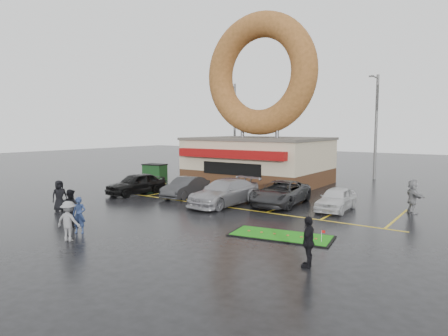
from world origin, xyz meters
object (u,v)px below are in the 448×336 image
Objects in this scene: car_silver at (224,192)px; putting_green at (281,236)px; donut_shop at (259,128)px; car_white at (336,199)px; person_blue at (79,215)px; car_grey at (281,193)px; person_cameraman at (308,242)px; streetlight_mid at (376,124)px; dumpster at (155,172)px; car_dgrey at (186,187)px; streetlight_left at (234,125)px; car_black at (136,184)px.

car_silver is 1.16× the size of putting_green.
putting_green is (8.80, -13.34, -4.43)m from donut_shop.
donut_shop is 2.63× the size of car_silver.
person_blue is (-7.34, -10.89, 0.15)m from car_white.
putting_green is at bearing -31.65° from car_silver.
person_cameraman is at bearing -63.09° from car_grey.
streetlight_mid is 5.00× the size of dumpster.
person_cameraman is 0.93× the size of dumpster.
person_cameraman reaches higher than person_blue.
putting_green is (9.37, -4.94, -0.61)m from car_dgrey.
car_dgrey is 0.89× the size of putting_green.
streetlight_left reaches higher than car_silver.
car_black is 7.04m from car_silver.
car_white is 2.05× the size of dumpster.
person_cameraman is at bearing -22.73° from person_blue.
donut_shop reaches higher than car_grey.
donut_shop is 10.59m from streetlight_mid.
car_black is at bearing -171.37° from car_grey.
person_cameraman is (11.17, -16.10, -3.63)m from donut_shop.
streetlight_mid is 2.13× the size of car_black.
donut_shop is at bearing -155.83° from person_cameraman.
streetlight_left is at bearing 106.66° from car_dgrey.
streetlight_left is 26.14m from putting_green.
person_blue is at bearing -125.90° from car_white.
car_black is 3.63m from car_dgrey.
car_silver is at bearing -71.82° from donut_shop.
streetlight_left is 26.45m from person_blue.
car_silver reaches higher than car_grey.
dumpster is (-9.78, 14.33, -0.13)m from person_blue.
streetlight_left is 1.75× the size of car_silver.
car_black is at bearing -168.89° from car_dgrey.
car_dgrey is 2.36× the size of person_cameraman.
donut_shop reaches higher than putting_green.
donut_shop reaches higher than streetlight_mid.
donut_shop is 9.87m from streetlight_left.
streetlight_left is at bearing 135.22° from donut_shop.
car_grey is (9.66, 2.32, -0.03)m from car_black.
person_blue reaches higher than car_dgrey.
streetlight_mid is 21.88m from putting_green.
car_silver is at bearing -17.50° from car_dgrey.
dumpster is 19.74m from putting_green.
car_silver is 10.75m from person_cameraman.
streetlight_left reaches higher than dumpster.
car_black is (-11.04, -17.42, -4.06)m from streetlight_mid.
dumpster is at bearing -133.63° from person_cameraman.
streetlight_mid is at bearing 48.62° from donut_shop.
donut_shop is 10.29m from car_silver.
car_grey is at bearing 36.22° from person_blue.
car_dgrey is at bearing -93.89° from donut_shop.
person_blue is (8.50, -24.73, -4.00)m from streetlight_left.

